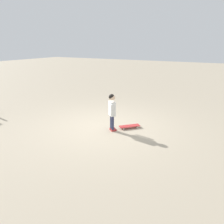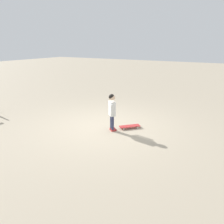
# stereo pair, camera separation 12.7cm
# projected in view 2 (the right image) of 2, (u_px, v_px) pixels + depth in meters

# --- Properties ---
(ground_plane) EXTENTS (50.00, 50.00, 0.00)m
(ground_plane) POSITION_uv_depth(u_px,v_px,m) (104.00, 126.00, 6.61)
(ground_plane) COLOR tan
(child_person) EXTENTS (0.38, 0.28, 1.06)m
(child_person) POSITION_uv_depth(u_px,v_px,m) (112.00, 108.00, 6.10)
(child_person) COLOR #2D3351
(child_person) RESTS_ON ground
(skateboard) EXTENTS (0.57, 0.56, 0.07)m
(skateboard) POSITION_uv_depth(u_px,v_px,m) (130.00, 126.00, 6.44)
(skateboard) COLOR #B22D2D
(skateboard) RESTS_ON ground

